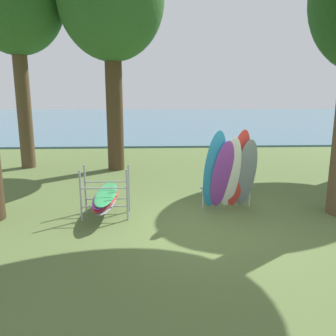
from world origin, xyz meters
TOP-DOWN VIEW (x-y plane):
  - ground_plane at (0.00, 0.00)m, footprint 80.00×80.00m
  - lake_water at (0.00, 29.40)m, footprint 80.00×36.00m
  - tree_far_left_back at (-6.30, 6.81)m, footprint 3.63×3.63m
  - tree_far_right_back at (-2.72, 6.29)m, footprint 3.84×3.84m
  - leaning_board_pile at (0.65, 1.16)m, footprint 1.42×1.06m
  - board_storage_rack at (-2.47, 0.94)m, footprint 1.15×2.13m

SIDE VIEW (x-z plane):
  - ground_plane at x=0.00m, z-range 0.00..0.00m
  - lake_water at x=0.00m, z-range 0.00..0.10m
  - board_storage_rack at x=-2.47m, z-range -0.13..1.12m
  - leaning_board_pile at x=0.65m, z-range -0.07..2.10m
  - tree_far_right_back at x=-2.72m, z-range 1.92..10.41m
  - tree_far_left_back at x=-6.30m, z-range 2.06..10.55m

